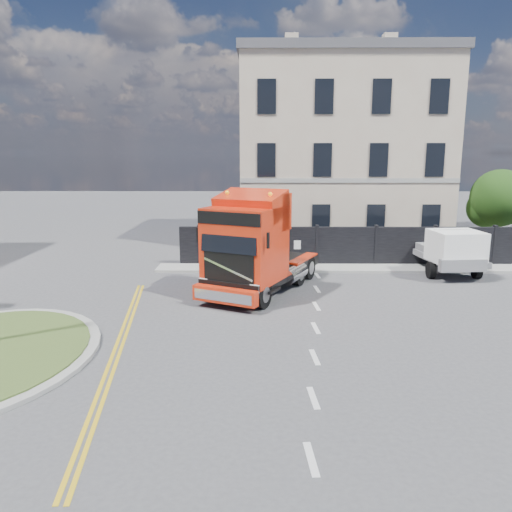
{
  "coord_description": "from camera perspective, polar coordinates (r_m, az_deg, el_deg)",
  "views": [
    {
      "loc": [
        1.12,
        -16.04,
        5.66
      ],
      "look_at": [
        0.95,
        2.65,
        1.8
      ],
      "focal_mm": 35.0,
      "sensor_mm": 36.0,
      "label": 1
    }
  ],
  "objects": [
    {
      "name": "georgian_building",
      "position": [
        32.91,
        9.23,
        11.72
      ],
      "size": [
        12.3,
        10.3,
        12.8
      ],
      "color": "beige",
      "rests_on": "ground"
    },
    {
      "name": "tree",
      "position": [
        31.22,
        25.77,
        5.71
      ],
      "size": [
        3.2,
        3.2,
        4.8
      ],
      "color": "#382619",
      "rests_on": "ground"
    },
    {
      "name": "pavement_far",
      "position": [
        25.26,
        11.64,
        -1.39
      ],
      "size": [
        20.0,
        1.6,
        0.12
      ],
      "primitive_type": "cube",
      "color": "gray",
      "rests_on": "ground"
    },
    {
      "name": "hoarding_fence",
      "position": [
        26.05,
        12.54,
        1.08
      ],
      "size": [
        18.8,
        0.25,
        2.0
      ],
      "color": "black",
      "rests_on": "ground"
    },
    {
      "name": "truck",
      "position": [
        19.97,
        -0.36,
        0.66
      ],
      "size": [
        5.27,
        7.32,
        4.13
      ],
      "rotation": [
        0.0,
        0.0,
        -0.45
      ],
      "color": "black",
      "rests_on": "ground"
    },
    {
      "name": "ground",
      "position": [
        17.05,
        -3.32,
        -7.74
      ],
      "size": [
        120.0,
        120.0,
        0.0
      ],
      "primitive_type": "plane",
      "color": "#424244",
      "rests_on": "ground"
    },
    {
      "name": "flatbed_pickup",
      "position": [
        25.09,
        21.3,
        0.6
      ],
      "size": [
        2.66,
        5.51,
        2.21
      ],
      "rotation": [
        0.0,
        0.0,
        0.11
      ],
      "color": "slate",
      "rests_on": "ground"
    }
  ]
}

